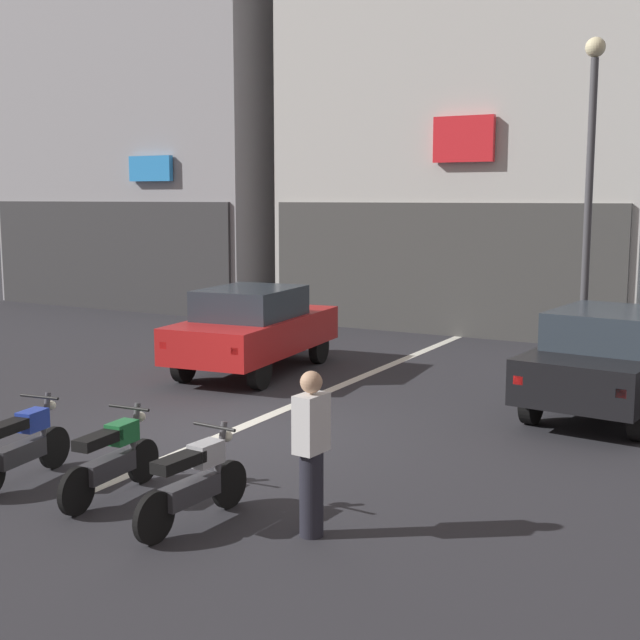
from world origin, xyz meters
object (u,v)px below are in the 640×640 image
at_px(motorcycle_silver_row_centre, 194,481).
at_px(car_red_crossing_near, 254,327).
at_px(motorcycle_blue_row_leftmost, 23,444).
at_px(car_black_parked_kerbside, 611,358).
at_px(motorcycle_green_row_left_mid, 112,458).
at_px(person_by_motorcycles, 311,452).
at_px(street_lamp, 590,171).

bearing_deg(motorcycle_silver_row_centre, car_red_crossing_near, 118.80).
bearing_deg(motorcycle_blue_row_leftmost, car_black_parked_kerbside, 50.66).
distance_m(motorcycle_blue_row_leftmost, motorcycle_green_row_left_mid, 1.29).
height_order(car_red_crossing_near, person_by_motorcycles, person_by_motorcycles).
relative_size(car_red_crossing_near, motorcycle_silver_row_centre, 2.54).
distance_m(car_red_crossing_near, motorcycle_silver_row_centre, 7.62).
bearing_deg(motorcycle_silver_row_centre, motorcycle_green_row_left_mid, 171.83).
height_order(car_red_crossing_near, motorcycle_silver_row_centre, car_red_crossing_near).
relative_size(car_red_crossing_near, car_black_parked_kerbside, 1.00).
xyz_separation_m(motorcycle_blue_row_leftmost, motorcycle_silver_row_centre, (2.57, -0.07, 0.00)).
relative_size(motorcycle_blue_row_leftmost, motorcycle_silver_row_centre, 1.00).
xyz_separation_m(car_red_crossing_near, person_by_motorcycles, (4.87, -6.35, -0.03)).
bearing_deg(person_by_motorcycles, motorcycle_silver_row_centre, -165.25).
relative_size(motorcycle_silver_row_centre, person_by_motorcycles, 1.00).
height_order(car_red_crossing_near, motorcycle_green_row_left_mid, car_red_crossing_near).
height_order(street_lamp, motorcycle_blue_row_leftmost, street_lamp).
height_order(motorcycle_green_row_left_mid, person_by_motorcycles, person_by_motorcycles).
bearing_deg(car_red_crossing_near, motorcycle_green_row_left_mid, -69.83).
bearing_deg(car_red_crossing_near, person_by_motorcycles, -52.55).
distance_m(car_black_parked_kerbside, person_by_motorcycles, 6.62).
distance_m(car_red_crossing_near, car_black_parked_kerbside, 6.55).
height_order(car_black_parked_kerbside, motorcycle_silver_row_centre, car_black_parked_kerbside).
bearing_deg(car_black_parked_kerbside, motorcycle_green_row_left_mid, -122.51).
bearing_deg(car_red_crossing_near, car_black_parked_kerbside, 0.46).
xyz_separation_m(motorcycle_green_row_left_mid, person_by_motorcycles, (2.48, 0.13, 0.40)).
xyz_separation_m(motorcycle_blue_row_leftmost, motorcycle_green_row_left_mid, (1.28, 0.11, 0.00)).
relative_size(car_black_parked_kerbside, motorcycle_silver_row_centre, 2.55).
bearing_deg(motorcycle_blue_row_leftmost, person_by_motorcycles, 3.71).
relative_size(car_black_parked_kerbside, motorcycle_blue_row_leftmost, 2.56).
height_order(car_black_parked_kerbside, motorcycle_blue_row_leftmost, car_black_parked_kerbside).
relative_size(car_black_parked_kerbside, street_lamp, 0.69).
bearing_deg(motorcycle_green_row_left_mid, motorcycle_blue_row_leftmost, -174.97).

